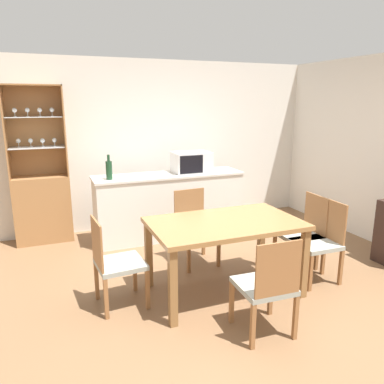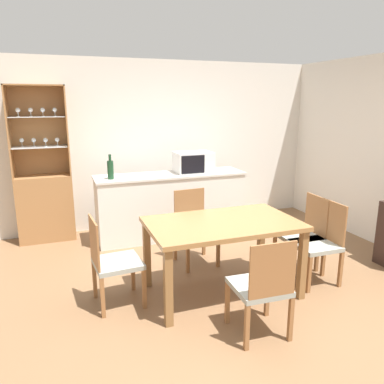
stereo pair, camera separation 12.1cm
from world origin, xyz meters
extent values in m
plane|color=brown|center=(0.00, 0.00, 0.00)|extent=(18.00, 18.00, 0.00)
cube|color=silver|center=(0.00, 2.63, 1.27)|extent=(6.80, 0.06, 2.55)
cube|color=silver|center=(-0.03, 1.94, 0.45)|extent=(2.11, 0.53, 0.90)
cube|color=beige|center=(-0.03, 1.94, 0.91)|extent=(2.14, 0.56, 0.03)
cube|color=#A37042|center=(-1.74, 2.41, 0.47)|extent=(0.75, 0.38, 0.93)
cube|color=#A37042|center=(-1.74, 2.59, 1.54)|extent=(0.75, 0.02, 1.22)
cube|color=#A37042|center=(-2.10, 2.41, 1.54)|extent=(0.02, 0.38, 1.22)
cube|color=#A37042|center=(-1.37, 2.41, 1.54)|extent=(0.02, 0.38, 1.22)
cube|color=#A37042|center=(-1.74, 2.41, 2.14)|extent=(0.75, 0.38, 0.02)
cube|color=white|center=(-1.74, 2.41, 1.33)|extent=(0.70, 0.33, 0.01)
cube|color=white|center=(-1.74, 2.41, 1.74)|extent=(0.70, 0.33, 0.01)
cylinder|color=white|center=(-1.96, 2.46, 1.34)|extent=(0.04, 0.04, 0.01)
cylinder|color=white|center=(-1.96, 2.46, 1.37)|extent=(0.01, 0.01, 0.06)
sphere|color=white|center=(-1.96, 2.46, 1.42)|extent=(0.06, 0.06, 0.06)
cylinder|color=white|center=(-1.96, 2.37, 1.74)|extent=(0.04, 0.04, 0.01)
cylinder|color=white|center=(-1.96, 2.37, 1.77)|extent=(0.01, 0.01, 0.06)
sphere|color=white|center=(-1.96, 2.37, 1.83)|extent=(0.06, 0.06, 0.06)
cylinder|color=white|center=(-1.81, 2.44, 1.34)|extent=(0.04, 0.04, 0.01)
cylinder|color=white|center=(-1.81, 2.44, 1.37)|extent=(0.01, 0.01, 0.06)
sphere|color=white|center=(-1.81, 2.44, 1.42)|extent=(0.06, 0.06, 0.06)
cylinder|color=white|center=(-1.81, 2.39, 1.74)|extent=(0.04, 0.04, 0.01)
cylinder|color=white|center=(-1.81, 2.39, 1.77)|extent=(0.01, 0.01, 0.06)
sphere|color=white|center=(-1.81, 2.39, 1.83)|extent=(0.06, 0.06, 0.06)
cylinder|color=white|center=(-1.66, 2.40, 1.34)|extent=(0.04, 0.04, 0.01)
cylinder|color=white|center=(-1.66, 2.40, 1.37)|extent=(0.01, 0.01, 0.06)
sphere|color=white|center=(-1.66, 2.40, 1.42)|extent=(0.06, 0.06, 0.06)
cylinder|color=white|center=(-1.66, 2.39, 1.74)|extent=(0.04, 0.04, 0.01)
cylinder|color=white|center=(-1.66, 2.39, 1.77)|extent=(0.01, 0.01, 0.06)
sphere|color=white|center=(-1.66, 2.39, 1.83)|extent=(0.06, 0.06, 0.06)
cylinder|color=white|center=(-1.51, 2.40, 1.34)|extent=(0.04, 0.04, 0.01)
cylinder|color=white|center=(-1.51, 2.40, 1.37)|extent=(0.01, 0.01, 0.06)
sphere|color=white|center=(-1.51, 2.40, 1.42)|extent=(0.06, 0.06, 0.06)
cylinder|color=white|center=(-1.51, 2.39, 1.74)|extent=(0.04, 0.04, 0.01)
cylinder|color=white|center=(-1.51, 2.39, 1.77)|extent=(0.01, 0.01, 0.06)
sphere|color=white|center=(-1.51, 2.39, 1.83)|extent=(0.06, 0.06, 0.06)
cube|color=olive|center=(-0.03, 0.16, 0.74)|extent=(1.50, 0.92, 0.05)
cube|color=olive|center=(-0.72, -0.24, 0.36)|extent=(0.07, 0.07, 0.72)
cube|color=olive|center=(0.67, -0.24, 0.36)|extent=(0.07, 0.07, 0.72)
cube|color=olive|center=(-0.72, 0.56, 0.36)|extent=(0.07, 0.07, 0.72)
cube|color=olive|center=(0.67, 0.56, 0.36)|extent=(0.07, 0.07, 0.72)
cube|color=#999E93|center=(-1.06, 0.29, 0.42)|extent=(0.47, 0.47, 0.05)
cube|color=#936038|center=(-1.27, 0.28, 0.67)|extent=(0.05, 0.40, 0.44)
cube|color=#936038|center=(-0.88, 0.51, 0.20)|extent=(0.04, 0.04, 0.40)
cube|color=#936038|center=(-0.85, 0.11, 0.20)|extent=(0.04, 0.04, 0.40)
cube|color=#936038|center=(-1.28, 0.48, 0.20)|extent=(0.04, 0.04, 0.40)
cube|color=#936038|center=(-1.25, 0.08, 0.20)|extent=(0.04, 0.04, 0.40)
cube|color=#999E93|center=(1.01, 0.02, 0.42)|extent=(0.44, 0.44, 0.05)
cube|color=#936038|center=(1.22, 0.02, 0.67)|extent=(0.02, 0.40, 0.44)
cube|color=#936038|center=(0.81, -0.18, 0.20)|extent=(0.04, 0.04, 0.40)
cube|color=#936038|center=(0.82, 0.22, 0.20)|extent=(0.04, 0.04, 0.40)
cube|color=#936038|center=(1.21, -0.18, 0.20)|extent=(0.04, 0.04, 0.40)
cube|color=#936038|center=(1.21, 0.21, 0.20)|extent=(0.04, 0.04, 0.40)
cube|color=#999E93|center=(-0.03, -0.59, 0.42)|extent=(0.45, 0.45, 0.05)
cube|color=#936038|center=(-0.03, -0.80, 0.67)|extent=(0.40, 0.03, 0.44)
cube|color=#936038|center=(-0.22, -0.38, 0.20)|extent=(0.04, 0.04, 0.40)
cube|color=#936038|center=(0.18, -0.40, 0.20)|extent=(0.04, 0.04, 0.40)
cube|color=#936038|center=(-0.23, -0.78, 0.20)|extent=(0.04, 0.04, 0.40)
cube|color=#936038|center=(0.16, -0.80, 0.20)|extent=(0.04, 0.04, 0.40)
cube|color=#999E93|center=(-0.03, 0.90, 0.42)|extent=(0.46, 0.46, 0.05)
cube|color=#936038|center=(-0.04, 1.11, 0.67)|extent=(0.40, 0.05, 0.44)
cube|color=#936038|center=(0.19, 0.72, 0.20)|extent=(0.04, 0.04, 0.40)
cube|color=#936038|center=(-0.21, 0.69, 0.20)|extent=(0.04, 0.04, 0.40)
cube|color=#936038|center=(0.16, 1.11, 0.20)|extent=(0.04, 0.04, 0.40)
cube|color=#936038|center=(-0.24, 1.09, 0.20)|extent=(0.04, 0.04, 0.40)
cube|color=#999E93|center=(1.01, 0.29, 0.42)|extent=(0.45, 0.45, 0.05)
cube|color=#936038|center=(1.22, 0.29, 0.67)|extent=(0.03, 0.40, 0.44)
cube|color=#936038|center=(0.81, 0.10, 0.20)|extent=(0.04, 0.04, 0.40)
cube|color=#936038|center=(0.82, 0.50, 0.20)|extent=(0.04, 0.04, 0.40)
cube|color=#936038|center=(1.20, 0.09, 0.20)|extent=(0.04, 0.04, 0.40)
cube|color=#936038|center=(1.22, 0.49, 0.20)|extent=(0.04, 0.04, 0.40)
cube|color=silver|center=(0.33, 1.96, 1.08)|extent=(0.53, 0.38, 0.29)
cube|color=black|center=(0.25, 1.76, 1.08)|extent=(0.34, 0.01, 0.25)
cylinder|color=#193D23|center=(-0.88, 1.86, 1.05)|extent=(0.08, 0.08, 0.25)
cylinder|color=#193D23|center=(-0.88, 1.86, 1.22)|extent=(0.03, 0.03, 0.09)
camera|label=1|loc=(-1.65, -3.04, 1.94)|focal=35.00mm
camera|label=2|loc=(-1.53, -3.09, 1.94)|focal=35.00mm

